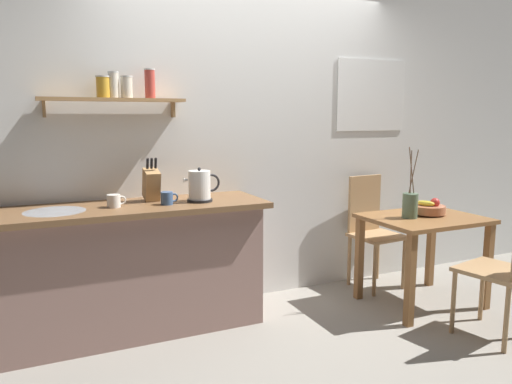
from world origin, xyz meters
The scene contains 13 objects.
ground_plane centered at (0.00, 0.00, 0.00)m, with size 14.00×14.00×0.00m, color gray.
back_wall centered at (0.20, 0.65, 1.35)m, with size 6.80×0.11×2.70m.
kitchen_counter centered at (-1.00, 0.32, 0.46)m, with size 1.83×0.63×0.91m.
wall_shelf centered at (-1.04, 0.49, 1.67)m, with size 0.98×0.20×0.34m.
dining_table centered at (1.20, -0.13, 0.60)m, with size 0.88×0.70×0.72m.
dining_chair_near centered at (1.25, -0.87, 0.52)m, with size 0.52×0.51×0.92m.
dining_chair_far centered at (1.11, 0.42, 0.55)m, with size 0.44×0.42×0.98m.
fruit_bowl centered at (1.28, -0.09, 0.77)m, with size 0.27×0.27×0.14m.
twig_vase centered at (1.05, -0.12, 0.83)m, with size 0.12×0.12×0.56m.
electric_kettle centered at (-0.54, 0.24, 1.02)m, with size 0.27×0.18×0.24m.
knife_block centered at (-0.85, 0.40, 1.03)m, with size 0.10×0.19×0.31m.
coffee_mug_by_sink centered at (-1.13, 0.27, 0.95)m, with size 0.13×0.09×0.09m.
coffee_mug_spare centered at (-0.78, 0.22, 0.96)m, with size 0.12×0.08×0.09m.
Camera 1 is at (-1.60, -3.02, 1.51)m, focal length 34.28 mm.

